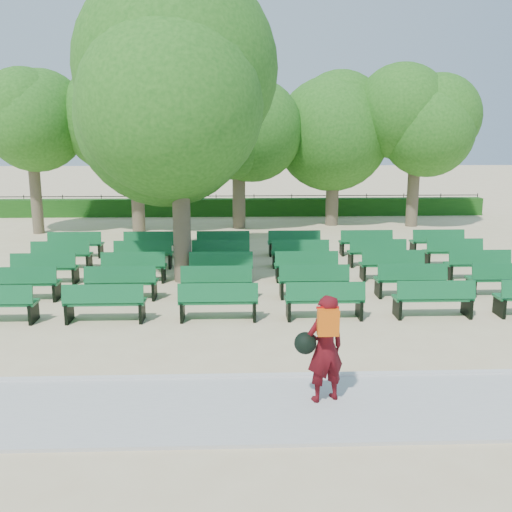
{
  "coord_description": "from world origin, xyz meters",
  "views": [
    {
      "loc": [
        -0.02,
        -15.64,
        4.29
      ],
      "look_at": [
        0.53,
        -1.0,
        1.1
      ],
      "focal_mm": 40.0,
      "sensor_mm": 36.0,
      "label": 1
    }
  ],
  "objects": [
    {
      "name": "person",
      "position": [
        1.37,
        -7.2,
        0.97
      ],
      "size": [
        0.88,
        0.61,
        1.75
      ],
      "rotation": [
        0.0,
        0.0,
        3.49
      ],
      "color": "#4C0A10",
      "rests_on": "ground"
    },
    {
      "name": "ground",
      "position": [
        0.0,
        0.0,
        0.0
      ],
      "size": [
        120.0,
        120.0,
        0.0
      ],
      "primitive_type": "plane",
      "color": "#D4BC8C"
    },
    {
      "name": "curb",
      "position": [
        0.0,
        -6.25,
        0.05
      ],
      "size": [
        30.0,
        0.12,
        0.1
      ],
      "primitive_type": "cube",
      "color": "silver",
      "rests_on": "ground"
    },
    {
      "name": "paving",
      "position": [
        0.0,
        -7.4,
        0.03
      ],
      "size": [
        30.0,
        2.2,
        0.06
      ],
      "primitive_type": "cube",
      "color": "#B8B8B3",
      "rests_on": "ground"
    },
    {
      "name": "tree_line",
      "position": [
        0.0,
        10.0,
        0.0
      ],
      "size": [
        21.8,
        6.8,
        7.04
      ],
      "primitive_type": null,
      "color": "#2A681C",
      "rests_on": "ground"
    },
    {
      "name": "bench_array",
      "position": [
        0.81,
        0.62,
        0.09
      ],
      "size": [
        1.87,
        0.7,
        1.16
      ],
      "rotation": [
        0.0,
        0.0,
        0.07
      ],
      "color": "#105B2C",
      "rests_on": "ground"
    },
    {
      "name": "hedge",
      "position": [
        0.0,
        14.0,
        0.45
      ],
      "size": [
        26.0,
        0.7,
        0.9
      ],
      "primitive_type": "cube",
      "color": "#1A4E14",
      "rests_on": "ground"
    },
    {
      "name": "fence",
      "position": [
        0.0,
        14.4,
        0.0
      ],
      "size": [
        26.0,
        0.1,
        1.02
      ],
      "primitive_type": null,
      "color": "black",
      "rests_on": "ground"
    },
    {
      "name": "tree_among",
      "position": [
        -1.55,
        0.69,
        5.13
      ],
      "size": [
        5.71,
        5.71,
        7.72
      ],
      "color": "brown",
      "rests_on": "ground"
    }
  ]
}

